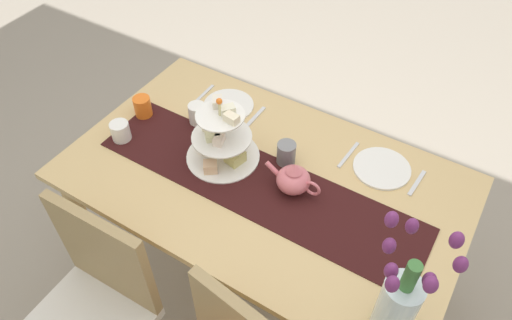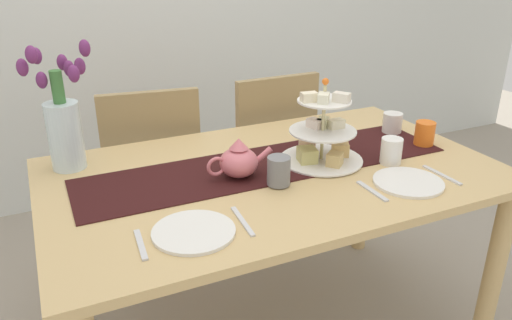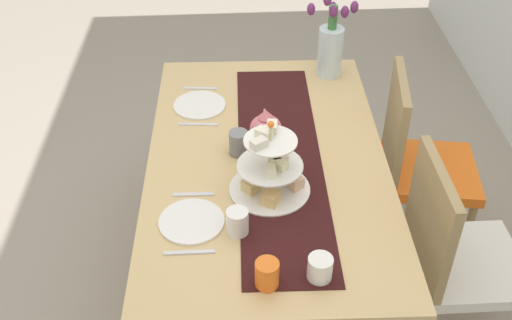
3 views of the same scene
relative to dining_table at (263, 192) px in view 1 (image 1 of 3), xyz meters
name	(u,v)px [view 1 (image 1 of 3)]	position (x,y,z in m)	size (l,w,h in m)	color
ground_plane	(262,272)	(0.00, 0.00, -0.64)	(8.00, 8.00, 0.00)	gray
dining_table	(263,192)	(0.00, 0.00, 0.00)	(1.56, 0.94, 0.74)	tan
chair_right	(94,305)	(0.31, 0.70, -0.13)	(0.43, 0.43, 0.91)	#9C8254
table_runner	(257,184)	(0.00, 0.05, 0.11)	(1.34, 0.32, 0.00)	black
tiered_cake_stand	(222,141)	(0.19, 0.00, 0.20)	(0.30, 0.30, 0.30)	beige
teapot	(294,179)	(-0.13, 0.00, 0.16)	(0.24, 0.13, 0.14)	#D66B75
tulip_vase	(400,298)	(-0.64, 0.32, 0.27)	(0.23, 0.23, 0.45)	silver
cream_jug	(121,131)	(0.62, 0.14, 0.15)	(0.08, 0.08, 0.09)	white
dinner_plate_left	(382,168)	(-0.38, -0.28, 0.11)	(0.23, 0.23, 0.01)	white
fork_left	(417,183)	(-0.53, -0.28, 0.11)	(0.02, 0.15, 0.01)	silver
knife_left	(348,155)	(-0.24, -0.28, 0.11)	(0.01, 0.17, 0.01)	silver
dinner_plate_right	(229,105)	(0.36, -0.28, 0.11)	(0.23, 0.23, 0.01)	white
fork_right	(256,117)	(0.21, -0.28, 0.11)	(0.02, 0.15, 0.01)	silver
knife_right	(203,95)	(0.50, -0.28, 0.11)	(0.01, 0.17, 0.01)	silver
mug_grey	(286,153)	(-0.04, -0.11, 0.16)	(0.08, 0.08, 0.10)	slate
mug_white_text	(197,114)	(0.41, -0.12, 0.15)	(0.08, 0.08, 0.10)	white
mug_orange	(143,107)	(0.64, -0.03, 0.15)	(0.08, 0.08, 0.10)	orange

